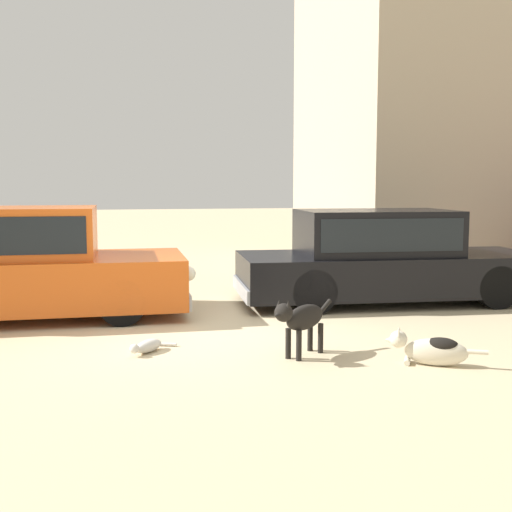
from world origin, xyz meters
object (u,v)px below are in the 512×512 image
parked_sedan_second (384,256)px  stray_dog_spotted (301,319)px  stray_dog_tan (431,349)px  parked_sedan_nearest (24,264)px  stray_cat (147,346)px

parked_sedan_second → stray_dog_spotted: bearing=-123.6°
parked_sedan_second → stray_dog_tan: (-0.98, -3.41, -0.55)m
parked_sedan_nearest → parked_sedan_second: (5.29, 0.01, -0.02)m
stray_dog_tan → parked_sedan_nearest: bearing=-10.1°
stray_dog_spotted → stray_dog_tan: bearing=115.4°
stray_dog_spotted → stray_dog_tan: (1.20, -0.59, -0.25)m
stray_dog_tan → stray_cat: stray_dog_tan is taller
parked_sedan_second → stray_cat: 4.44m
stray_dog_spotted → stray_cat: size_ratio=1.59×
parked_sedan_nearest → stray_dog_spotted: bearing=-41.1°
stray_dog_spotted → stray_cat: (-1.58, 0.55, -0.34)m
stray_cat → parked_sedan_second: bearing=163.2°
stray_dog_spotted → stray_cat: bearing=-57.4°
parked_sedan_second → stray_dog_spotted: parked_sedan_second is taller
parked_sedan_nearest → stray_dog_spotted: 4.20m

